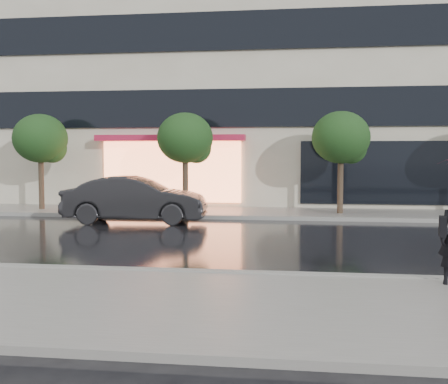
# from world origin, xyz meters

# --- Properties ---
(ground) EXTENTS (120.00, 120.00, 0.00)m
(ground) POSITION_xyz_m (0.00, 0.00, 0.00)
(ground) COLOR black
(ground) RESTS_ON ground
(sidewalk_near) EXTENTS (60.00, 4.50, 0.12)m
(sidewalk_near) POSITION_xyz_m (0.00, -3.25, 0.06)
(sidewalk_near) COLOR slate
(sidewalk_near) RESTS_ON ground
(sidewalk_far) EXTENTS (60.00, 3.50, 0.12)m
(sidewalk_far) POSITION_xyz_m (0.00, 10.25, 0.06)
(sidewalk_far) COLOR slate
(sidewalk_far) RESTS_ON ground
(curb_near) EXTENTS (60.00, 0.25, 0.14)m
(curb_near) POSITION_xyz_m (0.00, -1.00, 0.07)
(curb_near) COLOR gray
(curb_near) RESTS_ON ground
(curb_far) EXTENTS (60.00, 0.25, 0.14)m
(curb_far) POSITION_xyz_m (0.00, 8.50, 0.07)
(curb_far) COLOR gray
(curb_far) RESTS_ON ground
(office_building) EXTENTS (30.00, 12.76, 18.00)m
(office_building) POSITION_xyz_m (-0.00, 17.97, 9.00)
(office_building) COLOR beige
(office_building) RESTS_ON ground
(tree_far_west) EXTENTS (2.20, 2.20, 3.99)m
(tree_far_west) POSITION_xyz_m (-8.94, 10.03, 2.92)
(tree_far_west) COLOR #33261C
(tree_far_west) RESTS_ON ground
(tree_mid_west) EXTENTS (2.20, 2.20, 3.99)m
(tree_mid_west) POSITION_xyz_m (-2.94, 10.03, 2.92)
(tree_mid_west) COLOR #33261C
(tree_mid_west) RESTS_ON ground
(tree_mid_east) EXTENTS (2.20, 2.20, 3.99)m
(tree_mid_east) POSITION_xyz_m (3.06, 10.03, 2.92)
(tree_mid_east) COLOR #33261C
(tree_mid_east) RESTS_ON ground
(parked_car) EXTENTS (5.00, 2.09, 1.61)m
(parked_car) POSITION_xyz_m (-4.17, 7.10, 0.80)
(parked_car) COLOR black
(parked_car) RESTS_ON ground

